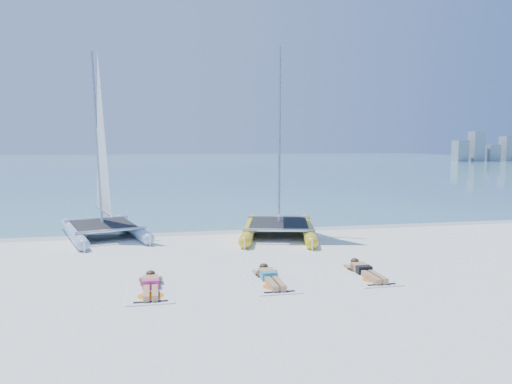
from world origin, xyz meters
TOP-DOWN VIEW (x-y plane):
  - ground at (0.00, 0.00)m, footprint 140.00×140.00m
  - sea at (0.00, 63.00)m, footprint 140.00×115.00m
  - wet_sand_strip at (0.00, 5.50)m, footprint 140.00×1.40m
  - distant_skyline at (53.71, 62.00)m, footprint 14.00×2.00m
  - catamaran_blue at (-4.18, 5.35)m, footprint 3.60×5.42m
  - catamaran_yellow at (2.03, 4.70)m, footprint 3.69×5.66m
  - towel_a at (-2.54, -1.74)m, footprint 1.00×1.85m
  - sunbather_a at (-2.54, -1.55)m, footprint 0.37×1.73m
  - towel_b at (0.23, -1.63)m, footprint 1.00×1.85m
  - sunbather_b at (0.23, -1.43)m, footprint 0.37×1.73m
  - towel_c at (2.67, -1.56)m, footprint 1.00×1.85m
  - sunbather_c at (2.67, -1.37)m, footprint 0.37×1.73m

SIDE VIEW (x-z plane):
  - ground at x=0.00m, z-range 0.00..0.00m
  - wet_sand_strip at x=0.00m, z-range 0.00..0.01m
  - sea at x=0.00m, z-range 0.00..0.01m
  - towel_a at x=-2.54m, z-range 0.00..0.02m
  - towel_b at x=0.23m, z-range 0.00..0.02m
  - towel_c at x=2.67m, z-range 0.00..0.02m
  - sunbather_a at x=-2.54m, z-range -0.01..0.25m
  - sunbather_b at x=0.23m, z-range -0.01..0.25m
  - sunbather_c at x=2.67m, z-range -0.01..0.25m
  - distant_skyline at x=53.71m, z-range -0.56..4.44m
  - catamaran_blue at x=-4.18m, z-range -1.37..5.42m
  - catamaran_yellow at x=2.03m, z-range -1.30..5.72m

